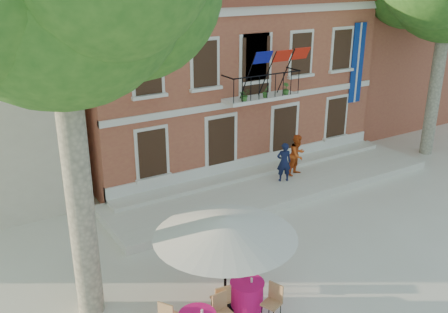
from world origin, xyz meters
TOP-DOWN VIEW (x-y plane):
  - ground at (0.00, 0.00)m, footprint 90.00×90.00m
  - main_building at (2.00, 9.99)m, footprint 13.50×9.59m
  - neighbor_east at (14.00, 11.00)m, footprint 9.40×9.40m
  - terrace at (2.00, 4.40)m, footprint 14.00×3.40m
  - patio_umbrella at (-3.72, -1.04)m, footprint 3.58×3.58m
  - pedestrian_navy at (2.31, 4.31)m, footprint 0.69×0.57m
  - pedestrian_orange at (3.20, 4.56)m, footprint 0.98×0.85m
  - cafe_table_0 at (-3.21, -1.29)m, footprint 1.75×1.85m

SIDE VIEW (x-z plane):
  - ground at x=0.00m, z-range 0.00..0.00m
  - terrace at x=2.00m, z-range 0.00..0.30m
  - cafe_table_0 at x=-3.21m, z-range -0.05..0.90m
  - pedestrian_navy at x=2.31m, z-range 0.30..1.91m
  - pedestrian_orange at x=3.20m, z-range 0.30..2.02m
  - patio_umbrella at x=-3.72m, z-range 1.06..3.73m
  - neighbor_east at x=14.00m, z-range 0.02..6.42m
  - main_building at x=2.00m, z-range 0.03..7.53m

